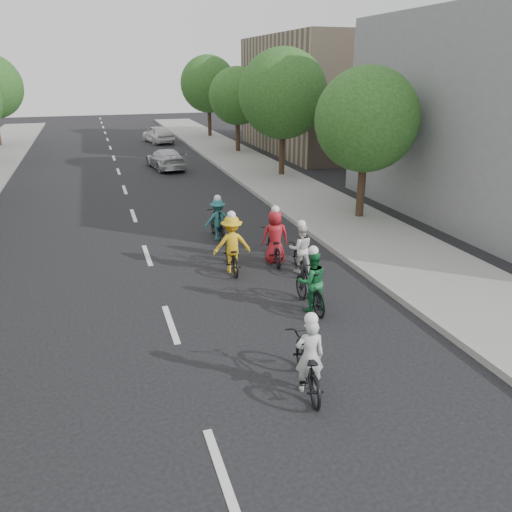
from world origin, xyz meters
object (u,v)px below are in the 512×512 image
cyclist_5 (300,253)px  follow_car_trail (158,134)px  cyclist_4 (311,285)px  cyclist_2 (307,362)px  follow_car_lead (166,159)px  cyclist_1 (232,249)px  cyclist_0 (274,242)px  cyclist_3 (218,222)px

cyclist_5 → follow_car_trail: 29.47m
cyclist_4 → cyclist_2: bearing=65.6°
follow_car_lead → follow_car_trail: size_ratio=0.99×
follow_car_lead → follow_car_trail: bearing=-102.9°
cyclist_1 → cyclist_4: size_ratio=1.06×
cyclist_0 → cyclist_3: size_ratio=1.10×
cyclist_2 → follow_car_trail: cyclist_2 is taller
cyclist_5 → follow_car_lead: (-1.44, 17.85, 0.02)m
cyclist_1 → cyclist_5: bearing=166.5°
cyclist_0 → cyclist_4: 3.47m
cyclist_4 → follow_car_lead: (-0.70, 20.32, -0.06)m
cyclist_5 → cyclist_1: bearing=-7.4°
cyclist_1 → cyclist_0: bearing=-162.9°
cyclist_5 → follow_car_trail: bearing=-78.3°
cyclist_1 → cyclist_4: (1.23, -3.13, -0.04)m
cyclist_3 → follow_car_trail: 25.83m
cyclist_3 → follow_car_lead: (0.21, 14.17, -0.05)m
cyclist_4 → cyclist_3: bearing=-81.1°
cyclist_2 → cyclist_3: size_ratio=1.11×
cyclist_2 → cyclist_4: (1.44, 3.11, 0.10)m
cyclist_1 → cyclist_2: 6.25m
cyclist_0 → cyclist_2: 6.79m
follow_car_lead → cyclist_3: bearing=81.7°
cyclist_1 → follow_car_trail: bearing=-88.3°
cyclist_4 → follow_car_lead: 20.34m
cyclist_3 → cyclist_5: size_ratio=1.13×
follow_car_lead → cyclist_1: bearing=80.8°
cyclist_0 → follow_car_lead: 16.89m
cyclist_0 → follow_car_trail: 28.49m
cyclist_3 → follow_car_lead: bearing=-93.1°
cyclist_0 → cyclist_3: cyclist_0 is taller
cyclist_2 → follow_car_trail: bearing=-82.4°
cyclist_0 → cyclist_1: cyclist_1 is taller
cyclist_2 → cyclist_0: bearing=-93.9°
cyclist_0 → follow_car_trail: cyclist_0 is taller
cyclist_1 → cyclist_2: (-0.21, -6.24, -0.13)m
cyclist_4 → cyclist_5: cyclist_4 is taller
cyclist_0 → cyclist_4: (-0.27, -3.46, 0.01)m
cyclist_1 → cyclist_3: size_ratio=1.06×
cyclist_2 → cyclist_4: 3.43m
cyclist_2 → cyclist_5: bearing=-100.7°
cyclist_1 → cyclist_3: (0.32, 3.02, -0.05)m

